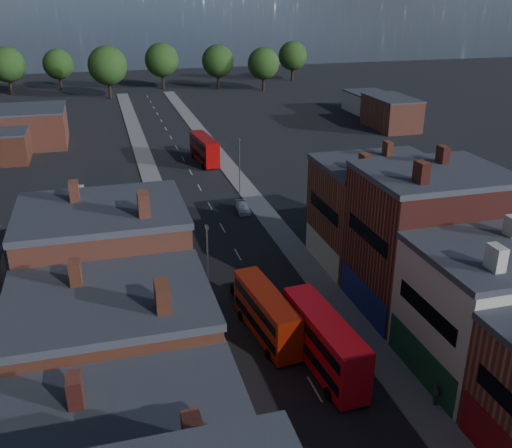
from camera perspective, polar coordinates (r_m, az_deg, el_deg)
pavement_west at (r=71.86m, az=-8.78°, el=-0.28°), size 3.00×200.00×0.12m
pavement_east at (r=74.24m, az=1.20°, el=0.75°), size 3.00×200.00×0.12m
lamp_post_2 at (r=52.04m, az=-4.84°, el=-3.67°), size 0.25×0.70×8.12m
lamp_post_3 at (r=81.53m, az=-1.67°, el=6.22°), size 0.25×0.70×8.12m
bus_0 at (r=48.63m, az=1.02°, el=-8.87°), size 3.32×9.96×4.22m
bus_1 at (r=45.00m, az=6.81°, el=-11.59°), size 3.29×10.85×4.62m
bus_2 at (r=97.65m, az=-5.20°, el=7.51°), size 3.34×10.58×4.49m
car_2 at (r=54.75m, az=-1.16°, el=-6.98°), size 2.39×4.72×1.28m
car_3 at (r=75.77m, az=-1.33°, el=1.63°), size 1.85×4.03×1.14m
ped_3 at (r=44.03m, az=17.54°, el=-15.89°), size 0.72×1.13×1.78m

